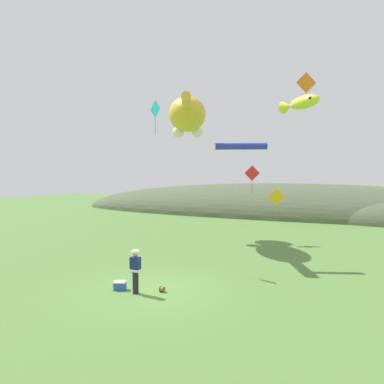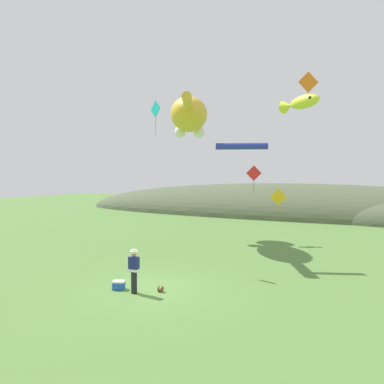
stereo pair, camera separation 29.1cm
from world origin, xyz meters
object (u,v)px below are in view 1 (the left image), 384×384
Objects in this scene: kite_tube_streamer at (240,146)px; kite_diamond_teal at (155,109)px; festival_attendant at (135,270)px; kite_fish_windsock at (300,103)px; kite_spool at (162,289)px; kite_giant_cat at (187,116)px; kite_diamond_orange at (306,83)px; kite_diamond_red at (252,173)px; picnic_cooler at (120,285)px; kite_diamond_gold at (276,197)px.

kite_diamond_teal is (-3.96, -2.46, 1.90)m from kite_tube_streamer.
kite_fish_windsock is (5.59, 5.48, 7.20)m from festival_attendant.
kite_spool is at bearing 33.57° from festival_attendant.
kite_giant_cat is 8.55m from kite_diamond_orange.
kite_diamond_red is at bearing 119.78° from kite_fish_windsock.
kite_diamond_orange reaches higher than kite_tube_streamer.
kite_tube_streamer reaches higher than kite_diamond_red.
kite_diamond_orange is at bearing 66.68° from picnic_cooler.
kite_giant_cat is 4.69× the size of kite_diamond_teal.
kite_diamond_teal reaches higher than picnic_cooler.
kite_diamond_orange is 11.61m from kite_diamond_teal.
kite_fish_windsock is 1.04× the size of kite_diamond_gold.
kite_spool is at bearing 15.77° from picnic_cooler.
kite_diamond_teal reaches higher than kite_tube_streamer.
kite_fish_windsock is at bearing 44.41° from festival_attendant.
kite_giant_cat reaches higher than kite_spool.
picnic_cooler is at bearing -164.23° from kite_spool.
picnic_cooler is 9.75m from kite_tube_streamer.
kite_spool is 0.40× the size of picnic_cooler.
picnic_cooler is at bearing 173.15° from festival_attendant.
kite_spool is 12.88m from kite_diamond_gold.
festival_attendant is at bearing -69.25° from kite_diamond_teal.
kite_diamond_red is (1.45, 12.72, 3.96)m from festival_attendant.
festival_attendant is 1.36m from kite_spool.
kite_spool is at bearing -107.43° from kite_diamond_orange.
picnic_cooler is 18.32m from kite_diamond_orange.
kite_spool is 9.04m from kite_tube_streamer.
kite_fish_windsock is at bearing 39.89° from picnic_cooler.
festival_attendant is 0.76× the size of kite_diamond_orange.
kite_tube_streamer reaches higher than festival_attendant.
kite_giant_cat is (-2.18, 11.23, 8.89)m from picnic_cooler.
kite_diamond_teal reaches higher than kite_spool.
kite_diamond_red is (-4.14, 7.24, -3.24)m from kite_fish_windsock.
kite_fish_windsock reaches higher than kite_tube_streamer.
picnic_cooler is at bearing -113.32° from kite_diamond_orange.
festival_attendant reaches higher than picnic_cooler.
kite_giant_cat is 7.34m from kite_tube_streamer.
festival_attendant is 3.08× the size of picnic_cooler.
festival_attendant is at bearing -110.09° from kite_diamond_orange.
kite_fish_windsock is 8.95m from kite_diamond_red.
kite_diamond_red is (2.29, 12.62, 4.73)m from picnic_cooler.
picnic_cooler is at bearing -107.40° from kite_diamond_gold.
kite_giant_cat is at bearing 100.98° from picnic_cooler.
kite_giant_cat is at bearing 104.93° from festival_attendant.
picnic_cooler is 0.25× the size of kite_diamond_orange.
kite_diamond_orange is (1.80, 0.70, 7.90)m from kite_diamond_gold.
festival_attendant is 7.68× the size of kite_spool.
kite_tube_streamer is at bearing 65.85° from picnic_cooler.
kite_diamond_orange is at bearing 15.71° from kite_giant_cat.
kite_tube_streamer is at bearing 31.82° from kite_diamond_teal.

